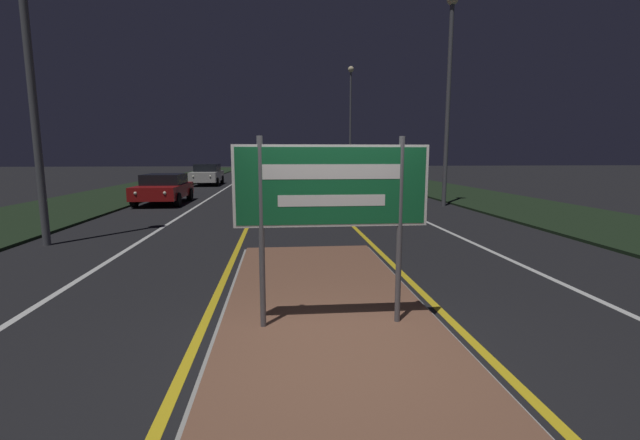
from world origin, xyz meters
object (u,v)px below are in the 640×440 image
Objects in this scene: streetlight_right_far at (351,104)px; car_receding_1 at (392,179)px; streetlight_right_near at (449,77)px; car_receding_2 at (365,173)px; highway_sign at (332,194)px; car_receding_3 at (315,170)px; car_receding_0 at (356,190)px; car_approaching_0 at (164,188)px; car_approaching_1 at (207,174)px.

streetlight_right_far reaches higher than car_receding_1.
car_receding_2 is (-0.52, 14.90, -4.62)m from streetlight_right_near.
highway_sign is 0.49× the size of car_receding_3.
car_receding_0 is 15.18m from car_receding_2.
highway_sign is at bearing -68.49° from car_approaching_0.
car_receding_0 is 0.91× the size of car_receding_1.
car_receding_0 is at bearing -115.92° from car_receding_1.
highway_sign is 0.27× the size of streetlight_right_near.
car_approaching_1 is (-0.05, 12.22, 0.08)m from car_approaching_0.
highway_sign is at bearing -102.10° from car_receding_2.
highway_sign is at bearing -99.68° from streetlight_right_far.
car_receding_1 is at bearing 73.14° from highway_sign.
streetlight_right_near is 2.03× the size of car_receding_2.
streetlight_right_near is 19.46m from car_approaching_1.
streetlight_right_near is (6.46, 12.80, 3.66)m from highway_sign.
car_receding_1 is at bearing -91.27° from streetlight_right_far.
highway_sign is at bearing -77.68° from car_approaching_1.
car_approaching_0 is (-5.86, 14.88, -1.03)m from highway_sign.
streetlight_right_near reaches higher than car_receding_1.
car_approaching_0 is at bearing -118.16° from streetlight_right_far.
car_approaching_1 reaches higher than car_receding_1.
streetlight_right_near reaches higher than car_approaching_0.
car_approaching_1 is (-5.92, 27.10, -0.95)m from highway_sign.
streetlight_right_near is 8.59m from car_receding_1.
car_approaching_0 is at bearing -156.60° from car_receding_1.
streetlight_right_near reaches higher than highway_sign.
car_receding_0 is (-3.86, 0.09, -4.68)m from streetlight_right_near.
car_approaching_1 is at bearing -134.46° from car_receding_3.
streetlight_right_near is 1.90× the size of car_receding_1.
car_receding_2 is 8.83m from car_receding_3.
car_receding_0 is 16.56m from car_approaching_1.
car_receding_0 is (-3.87, -25.01, -6.42)m from streetlight_right_far.
streetlight_right_far is 26.90m from car_approaching_0.
highway_sign reaches higher than car_approaching_1.
car_receding_1 is 13.91m from car_approaching_1.
streetlight_right_near is at bearing -80.93° from car_receding_3.
car_receding_0 is 0.91× the size of car_approaching_1.
streetlight_right_far is 2.36× the size of car_approaching_1.
car_receding_1 is 1.10× the size of car_approaching_0.
streetlight_right_far reaches higher than streetlight_right_near.
car_receding_0 is at bearing -59.06° from car_approaching_1.
car_receding_1 is 1.00× the size of car_approaching_1.
streetlight_right_near is at bearing -1.34° from car_receding_0.
car_receding_2 is 1.04× the size of car_approaching_0.
car_receding_1 is 7.67m from car_receding_2.
streetlight_right_near is at bearing -87.99° from car_receding_2.
car_approaching_1 is at bearing 102.32° from highway_sign.
car_receding_2 is at bearing 90.98° from car_receding_1.
car_receding_3 is 1.15× the size of car_approaching_0.
car_receding_1 is at bearing 93.09° from streetlight_right_near.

